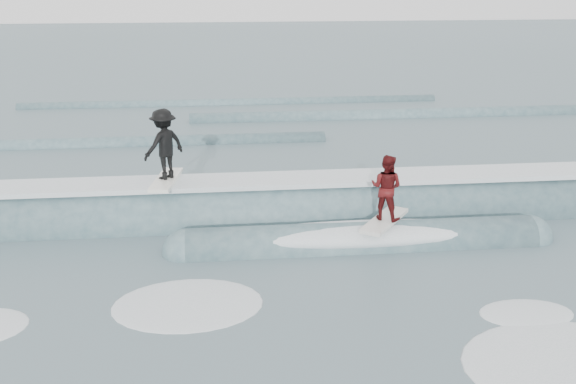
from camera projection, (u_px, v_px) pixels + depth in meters
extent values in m
plane|color=#415C5F|center=(310.00, 308.00, 13.44)|extent=(160.00, 160.00, 0.00)
cylinder|color=#38555F|center=(284.00, 217.00, 18.43)|extent=(21.43, 2.09, 2.09)
cylinder|color=#38555F|center=(362.00, 245.00, 16.54)|extent=(9.00, 1.22, 1.22)
sphere|color=#38555F|center=(186.00, 253.00, 16.09)|extent=(1.22, 1.22, 1.22)
sphere|color=#38555F|center=(529.00, 238.00, 17.00)|extent=(1.22, 1.22, 1.22)
cube|color=white|center=(284.00, 180.00, 18.07)|extent=(18.00, 1.30, 0.14)
ellipsoid|color=white|center=(363.00, 234.00, 16.45)|extent=(7.60, 1.30, 0.60)
cube|color=white|center=(166.00, 180.00, 17.70)|extent=(0.83, 2.06, 0.10)
imported|color=black|center=(164.00, 144.00, 17.37)|extent=(1.41, 1.36, 1.93)
cube|color=silver|center=(385.00, 220.00, 16.39)|extent=(1.62, 1.94, 0.10)
imported|color=#460D0E|center=(386.00, 187.00, 16.09)|extent=(1.04, 0.99, 1.69)
ellipsoid|color=white|center=(573.00, 365.00, 11.50)|extent=(4.01, 2.73, 0.10)
ellipsoid|color=white|center=(526.00, 313.00, 13.24)|extent=(2.11, 1.44, 0.10)
ellipsoid|color=white|center=(188.00, 304.00, 13.59)|extent=(3.56, 2.42, 0.10)
cylinder|color=#38555F|center=(54.00, 147.00, 25.75)|extent=(22.00, 0.70, 0.70)
cylinder|color=#38555F|center=(418.00, 116.00, 31.15)|extent=(22.00, 0.80, 0.80)
cylinder|color=#38555F|center=(232.00, 104.00, 34.01)|extent=(22.00, 0.60, 0.60)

